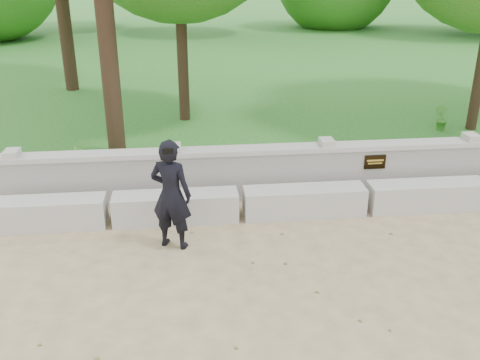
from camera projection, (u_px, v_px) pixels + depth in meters
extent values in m
plane|color=tan|center=(413.00, 276.00, 6.80)|extent=(80.00, 80.00, 0.00)
cube|color=#20581D|center=(259.00, 64.00, 19.60)|extent=(40.00, 22.00, 0.25)
cube|color=#ACAAA3|center=(41.00, 214.00, 7.96)|extent=(1.90, 0.45, 0.45)
cube|color=#ACAAA3|center=(176.00, 207.00, 8.16)|extent=(1.90, 0.45, 0.45)
cube|color=#ACAAA3|center=(304.00, 201.00, 8.36)|extent=(1.90, 0.45, 0.45)
cube|color=#ACAAA3|center=(427.00, 196.00, 8.56)|extent=(1.90, 0.45, 0.45)
cube|color=#A29F99|center=(354.00, 171.00, 9.03)|extent=(12.50, 0.25, 0.82)
cube|color=#ACAAA3|center=(356.00, 146.00, 8.86)|extent=(12.50, 0.35, 0.08)
cube|color=black|center=(375.00, 162.00, 8.85)|extent=(0.36, 0.02, 0.24)
imported|color=black|center=(171.00, 195.00, 7.23)|extent=(0.67, 0.57, 1.57)
cube|color=black|center=(168.00, 151.00, 6.66)|extent=(0.14, 0.07, 0.07)
cylinder|color=#382619|center=(105.00, 20.00, 9.43)|extent=(0.33, 0.33, 4.96)
cylinder|color=#382619|center=(182.00, 41.00, 11.82)|extent=(0.24, 0.24, 3.57)
imported|color=#3F822C|center=(79.00, 161.00, 9.17)|extent=(0.32, 0.34, 0.53)
imported|color=#3F822C|center=(441.00, 118.00, 11.62)|extent=(0.36, 0.38, 0.54)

